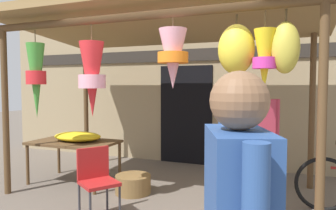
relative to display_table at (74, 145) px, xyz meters
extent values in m
cube|color=#9E8966|center=(1.75, 2.06, 1.16)|extent=(9.83, 0.25, 3.57)
cube|color=#2D2823|center=(1.75, 1.92, 1.59)|extent=(8.85, 0.04, 0.24)
cube|color=black|center=(1.28, 1.93, 0.38)|extent=(1.10, 0.03, 2.00)
cylinder|color=brown|center=(-0.58, -0.80, 0.58)|extent=(0.09, 0.09, 2.41)
cylinder|color=brown|center=(3.59, -0.80, 0.58)|extent=(0.09, 0.09, 2.41)
cylinder|color=brown|center=(-0.58, 1.12, 0.58)|extent=(0.09, 0.09, 2.41)
cylinder|color=brown|center=(3.59, 1.12, 0.58)|extent=(0.09, 0.09, 2.41)
cylinder|color=brown|center=(1.50, -0.80, 1.79)|extent=(4.37, 0.10, 0.10)
cylinder|color=brown|center=(1.50, 1.12, 1.94)|extent=(4.37, 0.10, 0.10)
cube|color=olive|center=(1.50, 0.16, 1.91)|extent=(4.67, 2.43, 0.34)
cylinder|color=brown|center=(-0.03, -0.76, 1.65)|extent=(0.01, 0.01, 0.18)
cone|color=green|center=(-0.03, -0.76, 1.04)|extent=(0.25, 0.25, 1.04)
cylinder|color=red|center=(-0.03, -0.76, 1.08)|extent=(0.27, 0.27, 0.19)
cylinder|color=brown|center=(0.94, -0.81, 1.63)|extent=(0.01, 0.01, 0.22)
cone|color=red|center=(0.94, -0.81, 1.05)|extent=(0.32, 0.32, 0.95)
cylinder|color=pink|center=(0.94, -0.81, 1.02)|extent=(0.34, 0.34, 0.17)
cylinder|color=brown|center=(2.04, -0.80, 1.68)|extent=(0.01, 0.01, 0.13)
cone|color=pink|center=(2.04, -0.80, 1.27)|extent=(0.32, 0.32, 0.68)
cylinder|color=orange|center=(2.04, -0.80, 1.29)|extent=(0.35, 0.35, 0.12)
cylinder|color=brown|center=(3.04, -0.77, 1.65)|extent=(0.01, 0.01, 0.19)
cone|color=yellow|center=(3.04, -0.77, 1.23)|extent=(0.23, 0.23, 0.64)
cylinder|color=#D13399|center=(3.04, -0.77, 1.20)|extent=(0.24, 0.24, 0.12)
cylinder|color=#4C3D23|center=(3.24, -0.76, 1.68)|extent=(0.02, 0.02, 0.13)
ellipsoid|color=gold|center=(3.24, -0.76, 1.35)|extent=(0.28, 0.24, 0.52)
cylinder|color=#4C3D23|center=(2.74, -0.69, 1.69)|extent=(0.02, 0.02, 0.10)
ellipsoid|color=yellow|center=(2.74, -0.69, 1.36)|extent=(0.40, 0.34, 0.54)
cube|color=brown|center=(0.00, 0.00, 0.04)|extent=(1.38, 0.83, 0.04)
cylinder|color=brown|center=(-0.64, -0.36, -0.30)|extent=(0.05, 0.05, 0.65)
cylinder|color=brown|center=(0.64, -0.36, -0.30)|extent=(0.05, 0.05, 0.65)
cylinder|color=brown|center=(-0.64, 0.36, -0.30)|extent=(0.05, 0.05, 0.65)
cylinder|color=brown|center=(0.64, 0.36, -0.30)|extent=(0.05, 0.05, 0.65)
ellipsoid|color=yellow|center=(0.03, 0.05, 0.13)|extent=(0.81, 0.57, 0.14)
ellipsoid|color=pink|center=(0.15, -0.01, 0.14)|extent=(0.37, 0.29, 0.10)
cube|color=#AD1E1E|center=(1.21, -1.08, -0.18)|extent=(0.55, 0.55, 0.04)
cube|color=#AD1E1E|center=(1.06, -0.98, 0.02)|extent=(0.25, 0.35, 0.40)
cylinder|color=#333338|center=(1.26, -1.33, -0.40)|extent=(0.03, 0.03, 0.44)
cylinder|color=#333338|center=(1.46, -1.03, -0.40)|extent=(0.03, 0.03, 0.44)
cylinder|color=#333338|center=(0.96, -1.13, -0.40)|extent=(0.03, 0.03, 0.44)
cylinder|color=#333338|center=(1.16, -0.83, -0.40)|extent=(0.03, 0.03, 0.44)
cylinder|color=brown|center=(1.14, -0.11, -0.49)|extent=(0.53, 0.53, 0.27)
torus|color=black|center=(3.71, 0.25, -0.29)|extent=(0.71, 0.14, 0.71)
cube|color=#2D5193|center=(3.15, -3.01, 0.49)|extent=(0.35, 0.45, 0.61)
cylinder|color=#2D5193|center=(3.06, -2.77, 0.53)|extent=(0.08, 0.08, 0.55)
sphere|color=#896042|center=(3.15, -3.01, 0.91)|extent=(0.22, 0.22, 0.22)
cylinder|color=#B23347|center=(3.00, -0.54, -0.21)|extent=(0.13, 0.13, 0.82)
cylinder|color=#B23347|center=(2.85, -0.63, -0.21)|extent=(0.13, 0.13, 0.82)
cube|color=#B23347|center=(2.93, -0.58, 0.51)|extent=(0.46, 0.39, 0.62)
cylinder|color=#B23347|center=(3.15, -0.46, 0.54)|extent=(0.08, 0.08, 0.56)
cylinder|color=#B23347|center=(2.70, -0.71, 0.54)|extent=(0.08, 0.08, 0.56)
sphere|color=#9E704C|center=(2.93, -0.58, 0.93)|extent=(0.23, 0.23, 0.23)
camera|label=1|loc=(3.34, -4.21, 0.97)|focal=33.97mm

